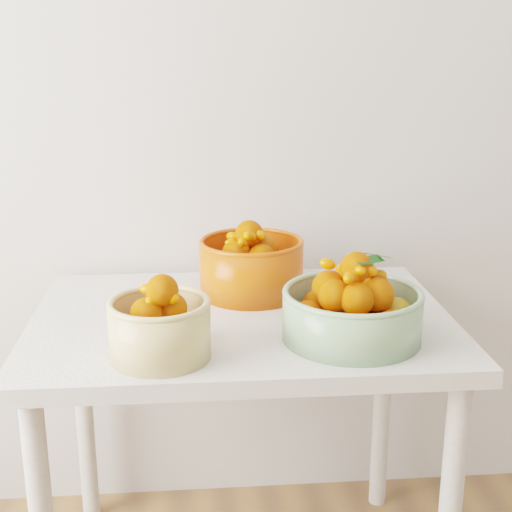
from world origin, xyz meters
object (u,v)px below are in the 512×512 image
object	(u,v)px
table	(242,352)
bowl_green	(352,309)
bowl_orange	(251,265)
bowl_cream	(160,326)

from	to	relation	value
table	bowl_green	bearing A→B (deg)	-34.77
bowl_green	bowl_orange	distance (m)	0.37
table	bowl_cream	bearing A→B (deg)	-129.06
table	bowl_orange	world-z (taller)	bowl_orange
table	bowl_orange	xyz separation A→B (m)	(0.03, 0.16, 0.17)
bowl_cream	table	bearing A→B (deg)	50.94
bowl_cream	bowl_green	distance (m)	0.42
bowl_cream	bowl_green	bearing A→B (deg)	8.60
table	bowl_cream	xyz separation A→B (m)	(-0.18, -0.22, 0.16)
table	bowl_green	world-z (taller)	bowl_green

